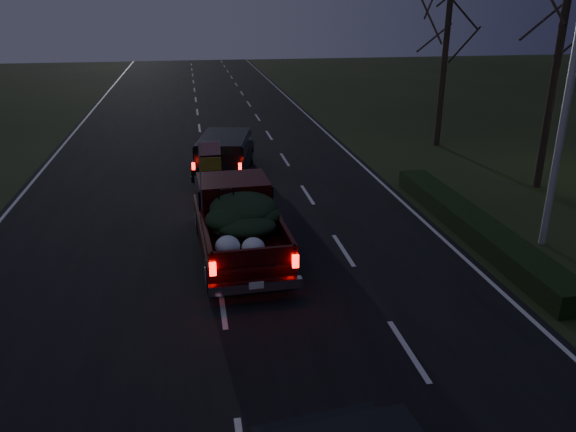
{
  "coord_description": "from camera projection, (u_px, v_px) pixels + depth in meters",
  "views": [
    {
      "loc": [
        -0.47,
        -11.61,
        6.63
      ],
      "look_at": [
        1.94,
        2.15,
        1.3
      ],
      "focal_mm": 35.0,
      "sensor_mm": 36.0,
      "label": 1
    }
  ],
  "objects": [
    {
      "name": "light_pole",
      "position": [
        576.0,
        50.0,
        14.54
      ],
      "size": [
        0.5,
        0.9,
        9.16
      ],
      "color": "silver",
      "rests_on": "ground"
    },
    {
      "name": "bare_tree_far",
      "position": [
        447.0,
        35.0,
        25.99
      ],
      "size": [
        3.6,
        3.6,
        7.0
      ],
      "color": "black",
      "rests_on": "ground"
    },
    {
      "name": "lead_suv",
      "position": [
        225.0,
        151.0,
        22.7
      ],
      "size": [
        2.82,
        4.91,
        1.33
      ],
      "rotation": [
        0.0,
        0.0,
        -0.21
      ],
      "color": "black",
      "rests_on": "ground"
    },
    {
      "name": "hedge_row",
      "position": [
        473.0,
        225.0,
        17.03
      ],
      "size": [
        1.0,
        10.0,
        0.6
      ],
      "primitive_type": "cube",
      "color": "black",
      "rests_on": "ground"
    },
    {
      "name": "bare_tree_mid",
      "position": [
        565.0,
        11.0,
        19.31
      ],
      "size": [
        3.6,
        3.6,
        8.5
      ],
      "color": "black",
      "rests_on": "ground"
    },
    {
      "name": "ground",
      "position": [
        222.0,
        305.0,
        13.12
      ],
      "size": [
        120.0,
        120.0,
        0.0
      ],
      "primitive_type": "plane",
      "color": "black",
      "rests_on": "ground"
    },
    {
      "name": "road_asphalt",
      "position": [
        222.0,
        305.0,
        13.12
      ],
      "size": [
        14.0,
        120.0,
        0.02
      ],
      "primitive_type": "cube",
      "color": "black",
      "rests_on": "ground"
    },
    {
      "name": "pickup_truck",
      "position": [
        238.0,
        218.0,
        15.43
      ],
      "size": [
        2.35,
        5.62,
        2.9
      ],
      "rotation": [
        0.0,
        0.0,
        0.04
      ],
      "color": "#350707",
      "rests_on": "ground"
    }
  ]
}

